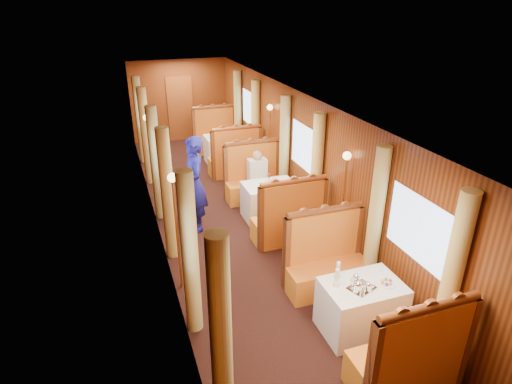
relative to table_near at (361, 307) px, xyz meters
name	(u,v)px	position (x,y,z in m)	size (l,w,h in m)	color
floor	(235,223)	(-0.75, 3.50, -0.38)	(3.00, 12.00, 0.01)	black
ceiling	(232,101)	(-0.75, 3.50, 2.12)	(3.00, 12.00, 0.01)	silver
wall_far	(180,101)	(-0.75, 9.50, 0.88)	(3.00, 2.50, 0.01)	brown
wall_left	(154,175)	(-2.25, 3.50, 0.88)	(12.00, 2.50, 0.01)	brown
wall_right	(305,157)	(0.75, 3.50, 0.88)	(12.00, 2.50, 0.01)	brown
doorway_far	(181,109)	(-0.75, 9.47, 0.62)	(0.80, 0.04, 2.00)	brown
table_near	(361,307)	(0.00, 0.00, 0.00)	(1.05, 0.72, 0.75)	white
banquette_near_fwd	(409,359)	(0.00, -1.01, 0.05)	(1.30, 0.55, 1.34)	#BE4315
banquette_near_aft	(326,264)	(0.00, 1.01, 0.05)	(1.30, 0.55, 1.34)	#BE4315
table_mid	(269,201)	(0.00, 3.50, 0.00)	(1.05, 0.72, 0.75)	white
banquette_mid_fwd	(289,221)	(0.00, 2.49, 0.05)	(1.30, 0.55, 1.34)	#BE4315
banquette_mid_aft	(254,181)	(0.00, 4.51, 0.05)	(1.30, 0.55, 1.34)	#BE4315
table_far	(225,149)	(0.00, 7.00, 0.00)	(1.05, 0.72, 0.75)	white
banquette_far_fwd	(235,159)	(0.00, 5.99, 0.05)	(1.30, 0.55, 1.34)	#BE4315
banquette_far_aft	(216,137)	(0.00, 8.01, 0.05)	(1.30, 0.55, 1.34)	#BE4315
tea_tray	(361,288)	(-0.07, -0.07, 0.38)	(0.34, 0.26, 0.01)	silver
teapot_left	(358,289)	(-0.17, -0.13, 0.44)	(0.17, 0.13, 0.14)	silver
teapot_right	(368,288)	(-0.03, -0.15, 0.43)	(0.14, 0.10, 0.11)	silver
teapot_back	(356,280)	(-0.09, 0.05, 0.44)	(0.15, 0.11, 0.12)	silver
fruit_plate	(386,283)	(0.29, -0.08, 0.39)	(0.24, 0.24, 0.05)	white
cup_inboard	(337,280)	(-0.36, 0.08, 0.48)	(0.08, 0.08, 0.26)	white
cup_outboard	(338,272)	(-0.27, 0.23, 0.48)	(0.08, 0.08, 0.26)	white
rose_vase_mid	(269,177)	(-0.03, 3.48, 0.55)	(0.06, 0.06, 0.36)	silver
rose_vase_far	(225,130)	(0.02, 7.02, 0.55)	(0.06, 0.06, 0.36)	silver
window_left_near	(193,273)	(-2.24, 0.00, 1.07)	(1.20, 0.90, 0.01)	#94ADD0
curtain_left_near_a	(221,339)	(-2.13, -0.78, 0.80)	(0.22, 0.22, 2.35)	#CDBA69
curtain_left_near_b	(190,255)	(-2.13, 0.78, 0.80)	(0.22, 0.22, 2.35)	#CDBA69
window_right_near	(418,229)	(0.74, 0.00, 1.07)	(1.20, 0.90, 0.01)	#94ADD0
curtain_right_near_a	(451,283)	(0.63, -0.78, 0.80)	(0.22, 0.22, 2.35)	#CDBA69
curtain_right_near_b	(375,222)	(0.63, 0.78, 0.80)	(0.22, 0.22, 2.35)	#CDBA69
window_left_mid	(154,165)	(-2.24, 3.50, 1.07)	(1.20, 0.90, 0.01)	#94ADD0
curtain_left_mid_a	(168,195)	(-2.13, 2.72, 0.80)	(0.22, 0.22, 2.35)	#CDBA69
curtain_left_mid_b	(156,164)	(-2.13, 4.28, 0.80)	(0.22, 0.22, 2.35)	#CDBA69
window_right_mid	(304,148)	(0.74, 3.50, 1.07)	(1.20, 0.90, 0.01)	#94ADD0
curtain_right_mid_a	(316,175)	(0.63, 2.72, 0.80)	(0.22, 0.22, 2.35)	#CDBA69
curtain_right_mid_b	(284,149)	(0.63, 4.28, 0.80)	(0.22, 0.22, 2.35)	#CDBA69
window_left_far	(137,118)	(-2.24, 7.00, 1.07)	(1.20, 0.90, 0.01)	#94ADD0
curtain_left_far_a	(146,137)	(-2.13, 6.22, 0.80)	(0.22, 0.22, 2.35)	#CDBA69
curtain_left_far_b	(140,120)	(-2.13, 7.78, 0.80)	(0.22, 0.22, 2.35)	#CDBA69
window_right_far	(250,109)	(0.74, 7.00, 1.07)	(1.20, 0.90, 0.01)	#94ADD0
curtain_right_far_a	(255,126)	(0.63, 6.22, 0.80)	(0.22, 0.22, 2.35)	#CDBA69
curtain_right_far_b	(238,112)	(0.63, 7.78, 0.80)	(0.22, 0.22, 2.35)	#CDBA69
sconce_left_fore	(175,209)	(-2.15, 1.75, 1.01)	(0.14, 0.14, 1.95)	#BF8C3F
sconce_right_fore	(344,184)	(0.65, 1.75, 1.01)	(0.14, 0.14, 1.95)	#BF8C3F
sconce_left_aft	(149,140)	(-2.15, 5.25, 1.01)	(0.14, 0.14, 1.95)	#BF8C3F
sconce_right_aft	(270,128)	(0.65, 5.25, 1.01)	(0.14, 0.14, 1.95)	#BF8C3F
steward	(194,185)	(-1.52, 3.54, 0.57)	(0.69, 0.45, 1.89)	navy
passenger	(258,172)	(0.00, 4.24, 0.37)	(0.40, 0.44, 0.76)	beige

